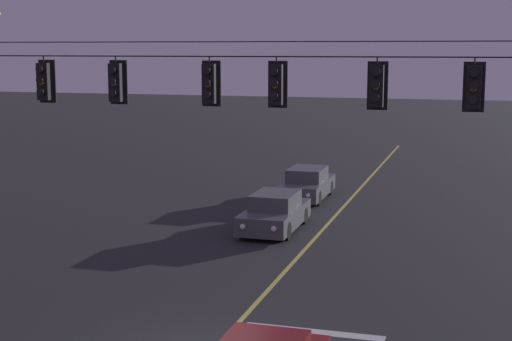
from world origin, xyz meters
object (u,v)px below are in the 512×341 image
(traffic_light_rightmost, at_px, (377,86))
(traffic_light_far_right, at_px, (474,87))
(traffic_light_right_inner, at_px, (276,84))
(car_oncoming_lead, at_px, (275,213))
(traffic_light_leftmost, at_px, (44,81))
(traffic_light_left_inner, at_px, (116,82))
(traffic_light_centre, at_px, (209,84))
(car_oncoming_trailing, at_px, (307,184))

(traffic_light_rightmost, relative_size, traffic_light_far_right, 1.00)
(traffic_light_right_inner, distance_m, car_oncoming_lead, 10.93)
(traffic_light_leftmost, xyz_separation_m, car_oncoming_lead, (3.73, 9.30, -5.17))
(traffic_light_leftmost, distance_m, traffic_light_left_inner, 2.05)
(traffic_light_centre, xyz_separation_m, traffic_light_far_right, (6.21, 0.00, 0.00))
(traffic_light_leftmost, relative_size, car_oncoming_lead, 0.28)
(traffic_light_far_right, distance_m, car_oncoming_lead, 12.76)
(traffic_light_leftmost, distance_m, car_oncoming_trailing, 16.76)
(car_oncoming_lead, relative_size, car_oncoming_trailing, 1.00)
(traffic_light_centre, xyz_separation_m, traffic_light_right_inner, (1.68, 0.00, 0.00))
(traffic_light_rightmost, bearing_deg, traffic_light_leftmost, 180.00)
(traffic_light_far_right, bearing_deg, traffic_light_right_inner, 180.00)
(traffic_light_left_inner, height_order, car_oncoming_lead, traffic_light_left_inner)
(car_oncoming_trailing, bearing_deg, traffic_light_centre, -86.22)
(traffic_light_centre, bearing_deg, traffic_light_leftmost, 180.00)
(traffic_light_leftmost, relative_size, traffic_light_rightmost, 1.00)
(traffic_light_leftmost, height_order, traffic_light_rightmost, same)
(traffic_light_far_right, bearing_deg, traffic_light_leftmost, 180.00)
(traffic_light_far_right, height_order, car_oncoming_lead, traffic_light_far_right)
(traffic_light_centre, distance_m, traffic_light_rightmost, 4.07)
(traffic_light_right_inner, distance_m, traffic_light_rightmost, 2.38)
(traffic_light_left_inner, xyz_separation_m, traffic_light_right_inner, (4.19, 0.00, 0.00))
(traffic_light_leftmost, bearing_deg, traffic_light_rightmost, 0.00)
(traffic_light_left_inner, relative_size, car_oncoming_lead, 0.28)
(traffic_light_far_right, bearing_deg, traffic_light_centre, 180.00)
(traffic_light_leftmost, distance_m, traffic_light_centre, 4.56)
(traffic_light_leftmost, bearing_deg, traffic_light_left_inner, 0.00)
(traffic_light_leftmost, distance_m, traffic_light_rightmost, 8.63)
(traffic_light_left_inner, distance_m, traffic_light_rightmost, 6.57)
(traffic_light_leftmost, xyz_separation_m, traffic_light_left_inner, (2.05, 0.00, 0.00))
(traffic_light_left_inner, height_order, traffic_light_far_right, same)
(traffic_light_centre, height_order, car_oncoming_trailing, traffic_light_centre)
(traffic_light_centre, relative_size, traffic_light_right_inner, 1.00)
(traffic_light_left_inner, relative_size, traffic_light_centre, 1.00)
(traffic_light_leftmost, relative_size, traffic_light_left_inner, 1.00)
(traffic_light_leftmost, bearing_deg, car_oncoming_trailing, 77.19)
(car_oncoming_trailing, bearing_deg, traffic_light_far_right, -65.04)
(car_oncoming_lead, bearing_deg, traffic_light_centre, -84.89)
(traffic_light_right_inner, distance_m, traffic_light_far_right, 4.53)
(traffic_light_leftmost, height_order, traffic_light_right_inner, same)
(traffic_light_leftmost, height_order, traffic_light_far_right, same)
(traffic_light_right_inner, relative_size, car_oncoming_trailing, 0.28)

